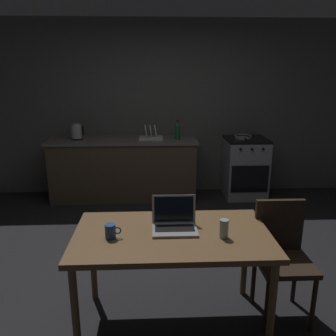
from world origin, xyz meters
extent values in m
plane|color=black|center=(0.00, 0.00, 0.00)|extent=(12.00, 12.00, 0.00)
cube|color=#53524F|center=(0.30, 2.33, 1.30)|extent=(6.40, 0.10, 2.61)
cube|color=#4C3D2D|center=(-0.62, 1.98, 0.43)|extent=(2.10, 0.60, 0.86)
cube|color=#66605B|center=(-0.62, 1.98, 0.88)|extent=(2.16, 0.64, 0.04)
cube|color=gray|center=(1.20, 1.98, 0.43)|extent=(0.60, 0.60, 0.86)
cube|color=black|center=(1.20, 1.98, 0.88)|extent=(0.60, 0.60, 0.04)
cube|color=black|center=(1.20, 1.68, 0.36)|extent=(0.54, 0.01, 0.40)
cylinder|color=black|center=(1.04, 1.67, 0.80)|extent=(0.04, 0.02, 0.04)
cylinder|color=black|center=(1.20, 1.67, 0.80)|extent=(0.04, 0.02, 0.04)
cylinder|color=black|center=(1.36, 1.67, 0.80)|extent=(0.04, 0.02, 0.04)
cube|color=brown|center=(-0.06, -0.79, 0.73)|extent=(1.39, 0.79, 0.04)
cylinder|color=brown|center=(-0.69, -1.12, 0.36)|extent=(0.05, 0.05, 0.71)
cylinder|color=brown|center=(0.57, -1.12, 0.36)|extent=(0.05, 0.05, 0.71)
cylinder|color=brown|center=(-0.69, -0.45, 0.36)|extent=(0.05, 0.05, 0.71)
cylinder|color=brown|center=(0.57, -0.45, 0.36)|extent=(0.05, 0.05, 0.71)
cube|color=#2D2116|center=(0.79, -0.75, 0.46)|extent=(0.40, 0.40, 0.04)
cube|color=#2D2116|center=(0.79, -0.57, 0.69)|extent=(0.38, 0.04, 0.42)
cylinder|color=#2D2116|center=(0.62, -0.92, 0.22)|extent=(0.04, 0.04, 0.44)
cylinder|color=#2D2116|center=(0.96, -0.92, 0.22)|extent=(0.04, 0.04, 0.44)
cylinder|color=#2D2116|center=(0.62, -0.58, 0.22)|extent=(0.04, 0.04, 0.44)
cylinder|color=#2D2116|center=(0.96, -0.58, 0.22)|extent=(0.04, 0.04, 0.44)
cube|color=#99999E|center=(-0.04, -0.77, 0.76)|extent=(0.32, 0.22, 0.02)
cube|color=black|center=(-0.04, -0.75, 0.77)|extent=(0.28, 0.12, 0.00)
cube|color=#99999E|center=(-0.04, -0.64, 0.87)|extent=(0.32, 0.03, 0.21)
cube|color=black|center=(-0.04, -0.65, 0.87)|extent=(0.29, 0.03, 0.18)
cylinder|color=black|center=(-1.29, 1.98, 0.91)|extent=(0.16, 0.16, 0.02)
cylinder|color=#B2B5BA|center=(-1.29, 1.98, 1.02)|extent=(0.15, 0.15, 0.19)
cylinder|color=#B2B5BA|center=(-1.29, 1.98, 1.13)|extent=(0.09, 0.09, 0.02)
cube|color=black|center=(-1.20, 1.98, 1.03)|extent=(0.02, 0.02, 0.14)
cylinder|color=#19592D|center=(0.17, 1.93, 1.00)|extent=(0.08, 0.08, 0.20)
cone|color=#19592D|center=(0.17, 1.93, 1.13)|extent=(0.08, 0.08, 0.06)
cylinder|color=black|center=(0.17, 1.93, 1.17)|extent=(0.03, 0.03, 0.02)
cylinder|color=gray|center=(1.14, 1.96, 0.91)|extent=(0.24, 0.24, 0.01)
torus|color=gray|center=(1.14, 1.96, 0.94)|extent=(0.26, 0.26, 0.02)
cylinder|color=black|center=(1.14, 1.75, 0.92)|extent=(0.02, 0.18, 0.02)
cylinder|color=#264C8C|center=(-0.49, -0.85, 0.80)|extent=(0.07, 0.07, 0.10)
torus|color=#264C8C|center=(-0.44, -0.85, 0.81)|extent=(0.05, 0.01, 0.05)
cylinder|color=#99B7C6|center=(0.29, -0.87, 0.82)|extent=(0.06, 0.06, 0.13)
cube|color=silver|center=(-0.22, 1.98, 0.92)|extent=(0.34, 0.26, 0.03)
cylinder|color=white|center=(-0.29, 1.98, 1.02)|extent=(0.04, 0.18, 0.18)
cylinder|color=white|center=(-0.22, 1.98, 1.02)|extent=(0.04, 0.18, 0.18)
cylinder|color=white|center=(-0.15, 1.98, 1.02)|extent=(0.04, 0.18, 0.18)
camera|label=1|loc=(-0.19, -3.01, 1.85)|focal=36.90mm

